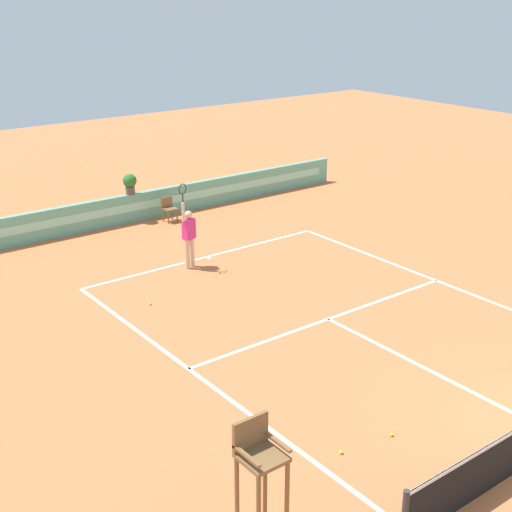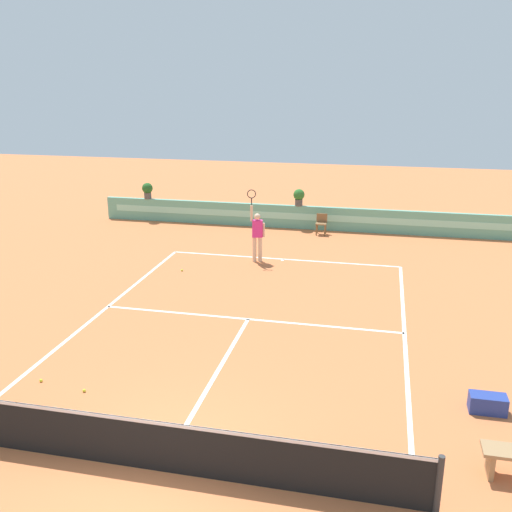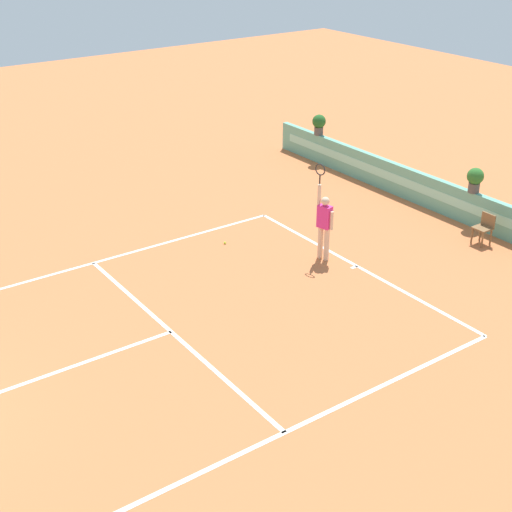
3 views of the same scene
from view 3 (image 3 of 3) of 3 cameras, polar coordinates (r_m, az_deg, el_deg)
The scene contains 8 objects.
ground_plane at distance 16.00m, azimuth -7.92°, elevation -6.35°, with size 60.00×60.00×0.00m, color #C66B3D.
court_lines at distance 16.28m, azimuth -5.68°, elevation -5.58°, with size 8.32×11.94×0.01m.
back_wall_barrier at distance 21.88m, azimuth 16.74°, elevation 3.49°, with size 18.00×0.21×1.00m.
ball_kid_chair at distance 20.82m, azimuth 17.44°, elevation 2.16°, with size 0.44×0.44×0.85m.
tennis_player at distance 18.85m, azimuth 5.36°, elevation 2.67°, with size 0.61×0.30×2.58m.
tennis_ball_mid_court at distance 20.02m, azimuth -2.45°, elevation 1.04°, with size 0.07×0.07×0.07m, color #CCE033.
potted_plant_far_left at distance 26.18m, azimuth 4.95°, elevation 10.32°, with size 0.48×0.48×0.72m.
potted_plant_centre at distance 21.63m, azimuth 16.78°, elevation 5.83°, with size 0.48×0.48×0.72m.
Camera 3 is at (12.16, 0.08, 8.55)m, focal length 51.08 mm.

